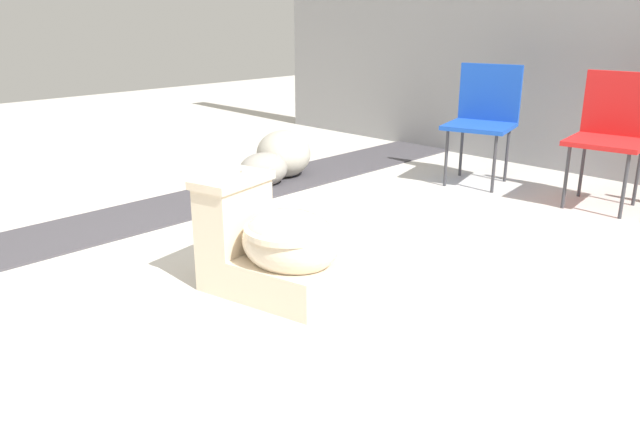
% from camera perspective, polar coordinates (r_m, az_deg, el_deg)
% --- Properties ---
extents(ground_plane, '(14.00, 14.00, 0.00)m').
position_cam_1_polar(ground_plane, '(2.91, -4.68, -6.27)').
color(ground_plane, beige).
extents(gravel_strip, '(0.56, 8.00, 0.01)m').
position_cam_1_polar(gravel_strip, '(4.15, -11.08, 1.07)').
color(gravel_strip, '#423F44').
rests_on(gravel_strip, ground).
extents(toilet, '(0.69, 0.49, 0.52)m').
position_cam_1_polar(toilet, '(2.72, -4.38, -3.00)').
color(toilet, beige).
rests_on(toilet, ground).
extents(folding_chair_left, '(0.54, 0.54, 0.83)m').
position_cam_1_polar(folding_chair_left, '(4.66, 14.80, 9.03)').
color(folding_chair_left, '#1947B2').
rests_on(folding_chair_left, ground).
extents(folding_chair_middle, '(0.49, 0.49, 0.83)m').
position_cam_1_polar(folding_chair_middle, '(4.35, 25.24, 7.32)').
color(folding_chair_middle, red).
rests_on(folding_chair_middle, ground).
extents(boulder_near, '(0.60, 0.59, 0.35)m').
position_cam_1_polar(boulder_near, '(4.70, -3.35, 5.47)').
color(boulder_near, '#ADA899').
rests_on(boulder_near, ground).
extents(boulder_far, '(0.35, 0.41, 0.24)m').
position_cam_1_polar(boulder_far, '(4.46, -5.20, 4.03)').
color(boulder_far, gray).
rests_on(boulder_far, ground).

